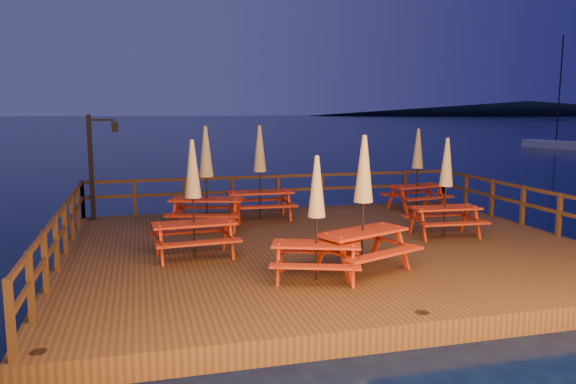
% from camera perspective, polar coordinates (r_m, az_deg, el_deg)
% --- Properties ---
extents(ground, '(500.00, 500.00, 0.00)m').
position_cam_1_polar(ground, '(13.41, 4.01, -6.99)').
color(ground, black).
rests_on(ground, ground).
extents(deck, '(12.00, 10.00, 0.40)m').
position_cam_1_polar(deck, '(13.35, 4.02, -6.17)').
color(deck, '#422C15').
rests_on(deck, ground).
extents(deck_piles, '(11.44, 9.44, 1.40)m').
position_cam_1_polar(deck_piles, '(13.49, 3.99, -8.22)').
color(deck_piles, '#322110').
rests_on(deck_piles, ground).
extents(railing, '(11.80, 9.75, 1.10)m').
position_cam_1_polar(railing, '(14.81, 1.83, -0.87)').
color(railing, '#322110').
rests_on(railing, deck).
extents(lamp_post, '(0.85, 0.18, 3.00)m').
position_cam_1_polar(lamp_post, '(16.86, -18.89, 3.35)').
color(lamp_post, black).
rests_on(lamp_post, deck).
extents(headland_right, '(230.40, 86.40, 7.00)m').
position_cam_1_polar(headland_right, '(307.36, 23.34, 7.84)').
color(headland_right, black).
rests_on(headland_right, ground).
extents(sailboat, '(3.23, 6.80, 10.07)m').
position_cam_1_polar(sailboat, '(55.40, 25.87, 4.33)').
color(sailboat, silver).
rests_on(sailboat, ground).
extents(picnic_table_0, '(1.99, 1.81, 2.33)m').
position_cam_1_polar(picnic_table_0, '(10.35, 2.91, -2.47)').
color(picnic_table_0, maroon).
rests_on(picnic_table_0, deck).
extents(picnic_table_1, '(1.88, 1.59, 2.53)m').
position_cam_1_polar(picnic_table_1, '(12.08, -9.61, -0.49)').
color(picnic_table_1, maroon).
rests_on(picnic_table_1, deck).
extents(picnic_table_2, '(2.31, 2.13, 2.67)m').
position_cam_1_polar(picnic_table_2, '(11.01, 7.65, -0.93)').
color(picnic_table_2, maroon).
rests_on(picnic_table_2, deck).
extents(picnic_table_3, '(1.91, 1.59, 2.69)m').
position_cam_1_polar(picnic_table_3, '(16.05, -2.88, 2.14)').
color(picnic_table_3, maroon).
rests_on(picnic_table_3, deck).
extents(picnic_table_4, '(1.80, 1.51, 2.46)m').
position_cam_1_polar(picnic_table_4, '(14.44, 15.73, 0.63)').
color(picnic_table_4, maroon).
rests_on(picnic_table_4, deck).
extents(picnic_table_5, '(2.04, 1.79, 2.55)m').
position_cam_1_polar(picnic_table_5, '(18.10, 13.00, 2.42)').
color(picnic_table_5, maroon).
rests_on(picnic_table_5, deck).
extents(picnic_table_6, '(2.29, 2.07, 2.72)m').
position_cam_1_polar(picnic_table_6, '(14.87, -8.30, 1.61)').
color(picnic_table_6, maroon).
rests_on(picnic_table_6, deck).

